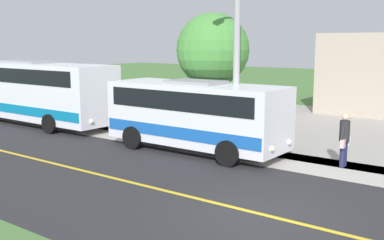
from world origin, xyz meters
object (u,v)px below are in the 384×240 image
(shuttle_bus_front, at_px, (196,113))
(transit_bus_rear, at_px, (25,89))
(street_light_pole, at_px, (235,37))
(tree_curbside, at_px, (213,50))
(pedestrian_waiting, at_px, (344,138))

(shuttle_bus_front, height_order, transit_bus_rear, transit_bus_rear)
(street_light_pole, relative_size, tree_curbside, 1.45)
(tree_curbside, bearing_deg, street_light_pole, 46.84)
(street_light_pole, height_order, tree_curbside, street_light_pole)
(street_light_pole, xyz_separation_m, tree_curbside, (-2.52, -2.69, -0.56))
(tree_curbside, bearing_deg, transit_bus_rear, -73.61)
(pedestrian_waiting, xyz_separation_m, tree_curbside, (-1.77, -6.57, 2.81))
(transit_bus_rear, xyz_separation_m, tree_curbside, (-2.88, 9.77, 2.03))
(pedestrian_waiting, relative_size, street_light_pole, 0.23)
(transit_bus_rear, distance_m, pedestrian_waiting, 16.40)
(transit_bus_rear, height_order, street_light_pole, street_light_pole)
(shuttle_bus_front, height_order, tree_curbside, tree_curbside)
(shuttle_bus_front, height_order, pedestrian_waiting, shuttle_bus_front)
(street_light_pole, bearing_deg, shuttle_bus_front, -74.42)
(shuttle_bus_front, xyz_separation_m, transit_bus_rear, (-0.05, -11.01, 0.26))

